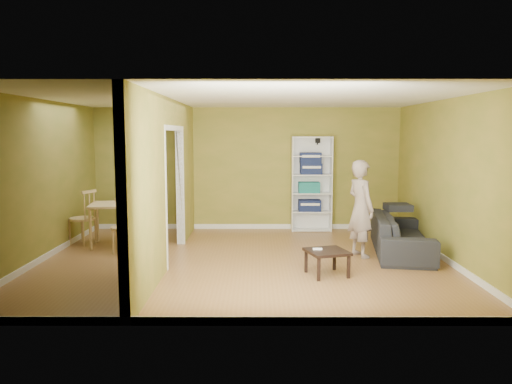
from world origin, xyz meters
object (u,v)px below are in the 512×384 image
(sofa, at_px, (401,228))
(person, at_px, (361,200))
(coffee_table, at_px, (327,254))
(chair_near, at_px, (123,226))
(bookshelf, at_px, (311,184))
(chair_left, at_px, (82,217))
(chair_far, at_px, (135,213))
(dining_table, at_px, (125,207))

(sofa, height_order, person, person)
(coffee_table, bearing_deg, chair_near, 157.39)
(bookshelf, relative_size, chair_near, 2.14)
(chair_left, distance_m, chair_far, 1.00)
(dining_table, xyz_separation_m, chair_far, (0.03, 0.57, -0.20))
(dining_table, bearing_deg, coffee_table, -30.08)
(person, distance_m, chair_far, 4.38)
(sofa, xyz_separation_m, dining_table, (-4.90, 0.63, 0.27))
(person, relative_size, coffee_table, 3.44)
(sofa, distance_m, person, 0.95)
(bookshelf, relative_size, coffee_table, 3.60)
(dining_table, relative_size, chair_left, 1.21)
(coffee_table, distance_m, dining_table, 3.99)
(person, height_order, coffee_table, person)
(coffee_table, distance_m, chair_left, 4.72)
(chair_left, bearing_deg, sofa, 106.11)
(bookshelf, bearing_deg, chair_near, -149.46)
(dining_table, relative_size, chair_near, 1.33)
(dining_table, relative_size, chair_far, 1.24)
(dining_table, distance_m, chair_near, 0.66)
(bookshelf, height_order, chair_near, bookshelf)
(chair_left, xyz_separation_m, chair_far, (0.85, 0.52, -0.01))
(person, bearing_deg, chair_far, 47.19)
(bookshelf, xyz_separation_m, dining_table, (-3.57, -1.44, -0.30))
(sofa, bearing_deg, bookshelf, 41.91)
(bookshelf, xyz_separation_m, coffee_table, (-0.14, -3.43, -0.68))
(person, distance_m, dining_table, 4.24)
(person, bearing_deg, chair_left, 56.01)
(person, distance_m, chair_left, 5.07)
(person, distance_m, bookshelf, 2.38)
(bookshelf, bearing_deg, coffee_table, -92.26)
(chair_left, relative_size, chair_near, 1.10)
(bookshelf, distance_m, dining_table, 3.86)
(bookshelf, xyz_separation_m, chair_left, (-4.39, -1.39, -0.48))
(person, height_order, chair_near, person)
(sofa, bearing_deg, chair_left, 92.40)
(person, relative_size, chair_near, 2.04)
(sofa, distance_m, chair_near, 4.79)
(person, relative_size, bookshelf, 0.95)
(chair_near, xyz_separation_m, chair_far, (-0.08, 1.17, 0.03))
(sofa, relative_size, bookshelf, 1.13)
(coffee_table, relative_size, chair_left, 0.54)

